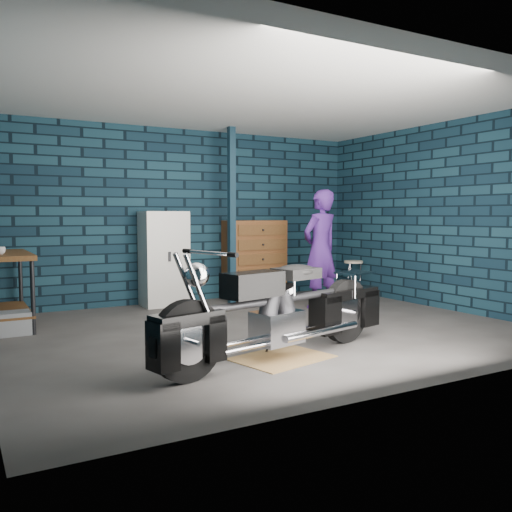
{
  "coord_description": "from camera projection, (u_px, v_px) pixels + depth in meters",
  "views": [
    {
      "loc": [
        -3.2,
        -5.5,
        1.36
      ],
      "look_at": [
        0.05,
        0.3,
        0.86
      ],
      "focal_mm": 38.0,
      "sensor_mm": 36.0,
      "label": 1
    }
  ],
  "objects": [
    {
      "name": "ground",
      "position": [
        264.0,
        330.0,
        6.44
      ],
      "size": [
        6.0,
        6.0,
        0.0
      ],
      "primitive_type": "plane",
      "color": "#4E4B48",
      "rests_on": "ground"
    },
    {
      "name": "room_walls",
      "position": [
        242.0,
        172.0,
        6.78
      ],
      "size": [
        6.02,
        5.01,
        2.71
      ],
      "color": "#0D212E",
      "rests_on": "ground"
    },
    {
      "name": "support_post",
      "position": [
        232.0,
        216.0,
        8.31
      ],
      "size": [
        0.1,
        0.1,
        2.7
      ],
      "primitive_type": "cube",
      "color": "#112836",
      "rests_on": "ground"
    },
    {
      "name": "workbench",
      "position": [
        4.0,
        290.0,
        6.56
      ],
      "size": [
        0.6,
        1.4,
        0.91
      ],
      "primitive_type": "cube",
      "color": "brown",
      "rests_on": "ground"
    },
    {
      "name": "drip_mat",
      "position": [
        282.0,
        358.0,
        5.16
      ],
      "size": [
        1.01,
        0.84,
        0.01
      ],
      "primitive_type": "cube",
      "rotation": [
        0.0,
        0.0,
        0.23
      ],
      "color": "olive",
      "rests_on": "ground"
    },
    {
      "name": "motorcycle",
      "position": [
        282.0,
        303.0,
        5.12
      ],
      "size": [
        2.51,
        1.19,
        1.07
      ],
      "primitive_type": null,
      "rotation": [
        0.0,
        0.0,
        0.23
      ],
      "color": "black",
      "rests_on": "ground"
    },
    {
      "name": "person",
      "position": [
        320.0,
        249.0,
        7.92
      ],
      "size": [
        0.7,
        0.53,
        1.73
      ],
      "primitive_type": "imported",
      "rotation": [
        0.0,
        0.0,
        3.33
      ],
      "color": "#482079",
      "rests_on": "ground"
    },
    {
      "name": "storage_bin",
      "position": [
        11.0,
        323.0,
        6.16
      ],
      "size": [
        0.42,
        0.3,
        0.26
      ],
      "primitive_type": "cube",
      "color": "gray",
      "rests_on": "ground"
    },
    {
      "name": "locker",
      "position": [
        164.0,
        259.0,
        8.11
      ],
      "size": [
        0.66,
        0.47,
        1.42
      ],
      "primitive_type": "cube",
      "color": "silver",
      "rests_on": "ground"
    },
    {
      "name": "tool_chest",
      "position": [
        255.0,
        259.0,
        8.88
      ],
      "size": [
        0.96,
        0.53,
        1.28
      ],
      "primitive_type": "cube",
      "color": "brown",
      "rests_on": "ground"
    },
    {
      "name": "shop_stool",
      "position": [
        353.0,
        278.0,
        9.29
      ],
      "size": [
        0.42,
        0.42,
        0.58
      ],
      "primitive_type": null,
      "rotation": [
        0.0,
        0.0,
        -0.43
      ],
      "color": "beige",
      "rests_on": "ground"
    },
    {
      "name": "cup_a",
      "position": [
        0.0,
        251.0,
        6.24
      ],
      "size": [
        0.14,
        0.14,
        0.09
      ],
      "primitive_type": "imported",
      "rotation": [
        0.0,
        0.0,
        0.25
      ],
      "color": "beige",
      "rests_on": "workbench"
    }
  ]
}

